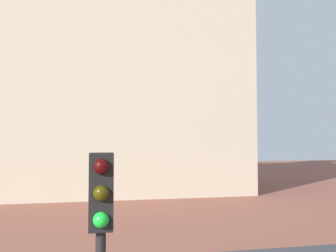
% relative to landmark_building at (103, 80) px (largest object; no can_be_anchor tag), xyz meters
% --- Properties ---
extents(landmark_building, '(25.80, 14.19, 33.44)m').
position_rel_landmark_building_xyz_m(landmark_building, '(0.00, 0.00, 0.00)').
color(landmark_building, beige).
rests_on(landmark_building, ground_plane).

